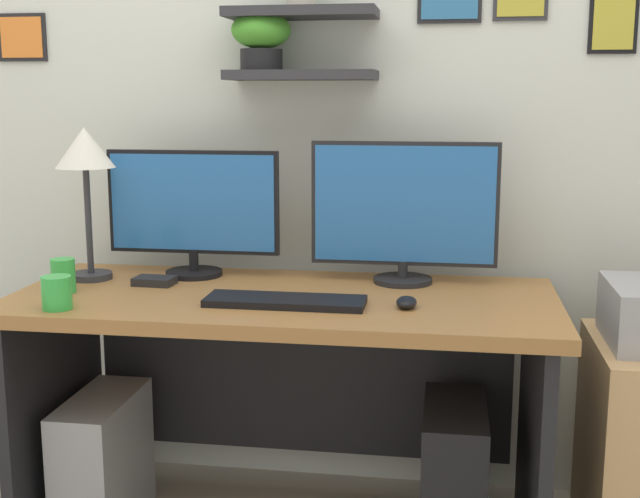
{
  "coord_description": "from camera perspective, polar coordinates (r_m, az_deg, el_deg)",
  "views": [
    {
      "loc": [
        0.47,
        -2.29,
        1.32
      ],
      "look_at": [
        0.1,
        0.05,
        0.88
      ],
      "focal_mm": 46.65,
      "sensor_mm": 36.0,
      "label": 1
    }
  ],
  "objects": [
    {
      "name": "computer_tower_right",
      "position": [
        2.54,
        9.13,
        -15.28
      ],
      "size": [
        0.18,
        0.4,
        0.44
      ],
      "primitive_type": "cube",
      "color": "black",
      "rests_on": "ground"
    },
    {
      "name": "computer_mouse",
      "position": [
        2.27,
        5.95,
        -3.65
      ],
      "size": [
        0.06,
        0.09,
        0.03
      ],
      "primitive_type": "ellipsoid",
      "color": "black",
      "rests_on": "desk"
    },
    {
      "name": "scissors_tray",
      "position": [
        2.57,
        -11.28,
        -2.16
      ],
      "size": [
        0.13,
        0.09,
        0.02
      ],
      "primitive_type": "cube",
      "rotation": [
        0.0,
        0.0,
        -0.07
      ],
      "color": "black",
      "rests_on": "desk"
    },
    {
      "name": "back_wall_assembly",
      "position": [
        2.77,
        -0.82,
        11.31
      ],
      "size": [
        4.4,
        0.24,
        2.7
      ],
      "color": "silver",
      "rests_on": "ground"
    },
    {
      "name": "desk",
      "position": [
        2.51,
        -2.26,
        -7.56
      ],
      "size": [
        1.57,
        0.68,
        0.75
      ],
      "color": "#9E6B38",
      "rests_on": "ground"
    },
    {
      "name": "keyboard",
      "position": [
        2.29,
        -2.4,
        -3.59
      ],
      "size": [
        0.44,
        0.14,
        0.02
      ],
      "primitive_type": "cube",
      "color": "black",
      "rests_on": "desk"
    },
    {
      "name": "pen_cup",
      "position": [
        2.53,
        -17.2,
        -1.76
      ],
      "size": [
        0.07,
        0.07,
        0.1
      ],
      "primitive_type": "cylinder",
      "color": "green",
      "rests_on": "desk"
    },
    {
      "name": "desk_lamp",
      "position": [
        2.65,
        -15.8,
        5.91
      ],
      "size": [
        0.18,
        0.18,
        0.47
      ],
      "color": "#2D2D33",
      "rests_on": "desk"
    },
    {
      "name": "monitor_left",
      "position": [
        2.66,
        -8.7,
        2.7
      ],
      "size": [
        0.55,
        0.18,
        0.4
      ],
      "color": "black",
      "rests_on": "desk"
    },
    {
      "name": "monitor_right",
      "position": [
        2.53,
        5.79,
        2.64
      ],
      "size": [
        0.57,
        0.18,
        0.43
      ],
      "color": "black",
      "rests_on": "desk"
    },
    {
      "name": "coffee_mug",
      "position": [
        2.34,
        -17.61,
        -2.87
      ],
      "size": [
        0.08,
        0.08,
        0.09
      ],
      "primitive_type": "cylinder",
      "color": "green",
      "rests_on": "desk"
    },
    {
      "name": "computer_tower_left",
      "position": [
        2.72,
        -14.64,
        -13.92
      ],
      "size": [
        0.18,
        0.4,
        0.41
      ],
      "primitive_type": "cube",
      "color": "#99999E",
      "rests_on": "ground"
    }
  ]
}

